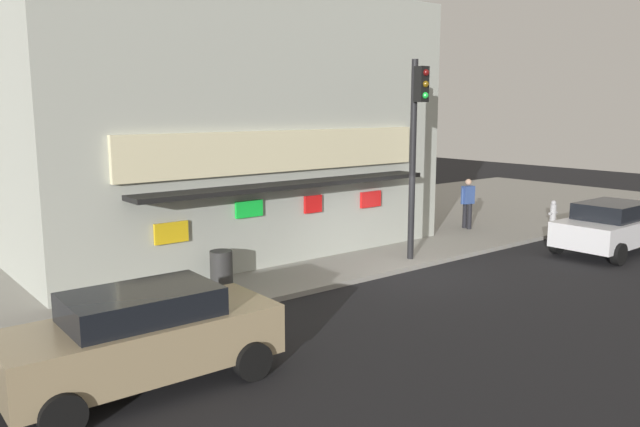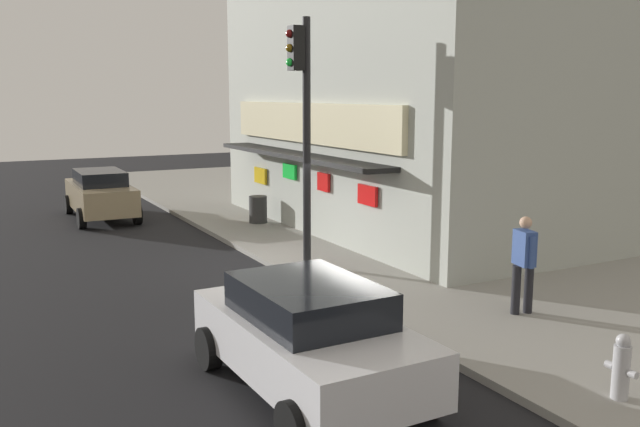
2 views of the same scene
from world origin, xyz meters
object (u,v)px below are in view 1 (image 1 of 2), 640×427
potted_plant_by_doorway (268,240)px  parked_car_tan (143,337)px  traffic_light (416,134)px  parked_car_white (611,226)px  trash_can (221,267)px  fire_hydrant (553,212)px  pedestrian (468,201)px

potted_plant_by_doorway → parked_car_tan: 7.87m
traffic_light → parked_car_white: size_ratio=1.38×
potted_plant_by_doorway → trash_can: bearing=-150.7°
fire_hydrant → parked_car_white: size_ratio=0.22×
pedestrian → parked_car_white: bearing=-79.6°
trash_can → potted_plant_by_doorway: size_ratio=0.80×
traffic_light → trash_can: traffic_light is taller
pedestrian → trash_can: bearing=-175.9°
pedestrian → parked_car_tan: 14.87m
parked_car_tan → potted_plant_by_doorway: bearing=41.6°
parked_car_white → trash_can: bearing=160.5°
traffic_light → pedestrian: 5.86m
parked_car_tan → parked_car_white: 14.96m
fire_hydrant → potted_plant_by_doorway: bearing=170.5°
traffic_light → parked_car_white: traffic_light is taller
trash_can → pedestrian: (10.40, 0.75, 0.57)m
trash_can → potted_plant_by_doorway: bearing=29.3°
potted_plant_by_doorway → parked_car_white: (9.08, -5.23, 0.07)m
fire_hydrant → parked_car_white: (-2.35, -3.33, 0.25)m
parked_car_tan → parked_car_white: size_ratio=1.06×
parked_car_white → potted_plant_by_doorway: bearing=150.1°
trash_can → parked_car_tan: 5.45m
parked_car_tan → parked_car_white: (14.96, -0.00, -0.03)m
traffic_light → trash_can: size_ratio=6.75×
fire_hydrant → traffic_light: bearing=-176.3°
fire_hydrant → parked_car_white: parked_car_white is taller
potted_plant_by_doorway → parked_car_tan: size_ratio=0.24×
traffic_light → trash_can: bearing=167.7°
pedestrian → potted_plant_by_doorway: bearing=176.6°
traffic_light → parked_car_tan: size_ratio=1.30×
traffic_light → fire_hydrant: bearing=3.7°
traffic_light → trash_can: 6.45m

